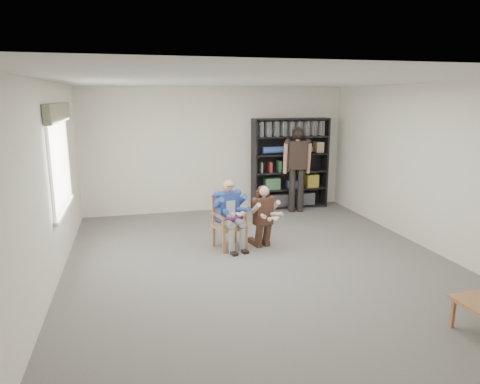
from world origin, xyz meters
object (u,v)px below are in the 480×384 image
object	(u,v)px
bookshelf	(290,164)
seated_man	(230,214)
kneeling_woman	(264,217)
armchair	(230,222)
standing_man	(297,171)

from	to	relation	value
bookshelf	seated_man	bearing A→B (deg)	-129.99
bookshelf	kneeling_woman	bearing A→B (deg)	-119.63
seated_man	kneeling_woman	bearing A→B (deg)	-25.37
armchair	seated_man	world-z (taller)	seated_man
bookshelf	standing_man	world-z (taller)	bookshelf
seated_man	standing_man	bearing A→B (deg)	30.72
seated_man	standing_man	xyz separation A→B (m)	(2.02, 1.98, 0.35)
armchair	seated_man	distance (m)	0.14
seated_man	kneeling_woman	size ratio (longest dim) A/B	1.09
kneeling_woman	standing_man	bearing A→B (deg)	41.86
armchair	standing_man	size ratio (longest dim) A/B	0.48
armchair	bookshelf	bearing A→B (deg)	36.33
armchair	seated_man	bearing A→B (deg)	0.00
kneeling_woman	seated_man	bearing A→B (deg)	154.63
bookshelf	standing_man	distance (m)	0.43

